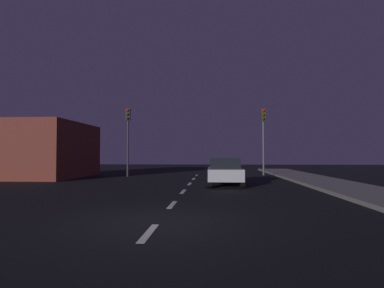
% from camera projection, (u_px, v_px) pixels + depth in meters
% --- Properties ---
extents(ground_plane, '(80.00, 80.00, 0.00)m').
position_uv_depth(ground_plane, '(184.00, 190.00, 14.87)').
color(ground_plane, black).
extents(sidewalk_curb_right, '(3.00, 40.00, 0.15)m').
position_uv_depth(sidewalk_curb_right, '(354.00, 190.00, 14.37)').
color(sidewalk_curb_right, gray).
rests_on(sidewalk_curb_right, ground_plane).
extents(lane_stripe_nearest, '(0.16, 1.60, 0.01)m').
position_uv_depth(lane_stripe_nearest, '(149.00, 233.00, 6.69)').
color(lane_stripe_nearest, silver).
rests_on(lane_stripe_nearest, ground_plane).
extents(lane_stripe_second, '(0.16, 1.60, 0.01)m').
position_uv_depth(lane_stripe_second, '(172.00, 205.00, 10.48)').
color(lane_stripe_second, silver).
rests_on(lane_stripe_second, ground_plane).
extents(lane_stripe_third, '(0.16, 1.60, 0.01)m').
position_uv_depth(lane_stripe_third, '(183.00, 191.00, 14.27)').
color(lane_stripe_third, silver).
rests_on(lane_stripe_third, ground_plane).
extents(lane_stripe_fourth, '(0.16, 1.60, 0.01)m').
position_uv_depth(lane_stripe_fourth, '(190.00, 184.00, 18.06)').
color(lane_stripe_fourth, silver).
rests_on(lane_stripe_fourth, ground_plane).
extents(lane_stripe_fifth, '(0.16, 1.60, 0.01)m').
position_uv_depth(lane_stripe_fifth, '(194.00, 179.00, 21.85)').
color(lane_stripe_fifth, silver).
rests_on(lane_stripe_fifth, ground_plane).
extents(lane_stripe_sixth, '(0.16, 1.60, 0.01)m').
position_uv_depth(lane_stripe_sixth, '(197.00, 175.00, 25.64)').
color(lane_stripe_sixth, silver).
rests_on(lane_stripe_sixth, ground_plane).
extents(traffic_signal_left, '(0.32, 0.38, 5.03)m').
position_uv_depth(traffic_signal_left, '(128.00, 129.00, 24.14)').
color(traffic_signal_left, '#2D2D30').
rests_on(traffic_signal_left, ground_plane).
extents(traffic_signal_right, '(0.32, 0.38, 4.92)m').
position_uv_depth(traffic_signal_right, '(263.00, 129.00, 23.48)').
color(traffic_signal_right, '#4C4C51').
rests_on(traffic_signal_right, ground_plane).
extents(car_stopped_ahead, '(1.84, 4.08, 1.44)m').
position_uv_depth(car_stopped_ahead, '(225.00, 171.00, 17.17)').
color(car_stopped_ahead, silver).
rests_on(car_stopped_ahead, ground_plane).
extents(storefront_left, '(4.54, 7.50, 3.87)m').
position_uv_depth(storefront_left, '(51.00, 150.00, 23.29)').
color(storefront_left, maroon).
rests_on(storefront_left, ground_plane).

